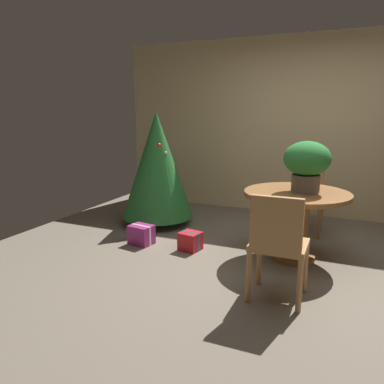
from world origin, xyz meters
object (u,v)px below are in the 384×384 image
(wooden_chair_far, at_px, (308,190))
(gift_box_purple, at_px, (141,235))
(flower_vase, at_px, (307,162))
(gift_box_red, at_px, (190,241))
(holiday_tree, at_px, (157,165))
(round_dining_table, at_px, (296,213))
(wooden_chair_near, at_px, (278,241))

(wooden_chair_far, bearing_deg, gift_box_purple, -143.66)
(flower_vase, xyz_separation_m, gift_box_red, (-1.17, -0.22, -0.92))
(holiday_tree, relative_size, gift_box_purple, 5.19)
(round_dining_table, xyz_separation_m, gift_box_red, (-1.10, -0.20, -0.39))
(gift_box_red, bearing_deg, wooden_chair_far, 47.57)
(round_dining_table, distance_m, flower_vase, 0.54)
(round_dining_table, height_order, wooden_chair_near, wooden_chair_near)
(wooden_chair_far, xyz_separation_m, gift_box_red, (-1.10, -1.20, -0.44))
(round_dining_table, relative_size, holiday_tree, 0.70)
(gift_box_purple, bearing_deg, wooden_chair_near, -23.12)
(holiday_tree, bearing_deg, gift_box_red, -42.54)
(gift_box_purple, height_order, gift_box_red, gift_box_purple)
(gift_box_red, bearing_deg, wooden_chair_near, -35.29)
(wooden_chair_near, xyz_separation_m, gift_box_red, (-1.10, 0.78, -0.41))
(wooden_chair_near, xyz_separation_m, holiday_tree, (-1.92, 1.53, 0.31))
(holiday_tree, relative_size, gift_box_red, 6.03)
(gift_box_purple, distance_m, gift_box_red, 0.61)
(wooden_chair_far, distance_m, gift_box_red, 1.69)
(wooden_chair_far, distance_m, gift_box_purple, 2.16)
(flower_vase, relative_size, holiday_tree, 0.34)
(gift_box_purple, xyz_separation_m, gift_box_red, (0.61, 0.05, -0.01))
(flower_vase, xyz_separation_m, wooden_chair_far, (-0.07, 0.99, -0.48))
(gift_box_purple, bearing_deg, flower_vase, 8.62)
(holiday_tree, xyz_separation_m, gift_box_purple, (0.21, -0.80, -0.71))
(round_dining_table, bearing_deg, flower_vase, 15.68)
(round_dining_table, bearing_deg, gift_box_red, -169.79)
(round_dining_table, relative_size, wooden_chair_near, 1.19)
(round_dining_table, relative_size, flower_vase, 2.08)
(flower_vase, bearing_deg, round_dining_table, -164.32)
(holiday_tree, distance_m, gift_box_red, 1.32)
(wooden_chair_far, bearing_deg, gift_box_red, -132.43)
(gift_box_purple, relative_size, gift_box_red, 1.16)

